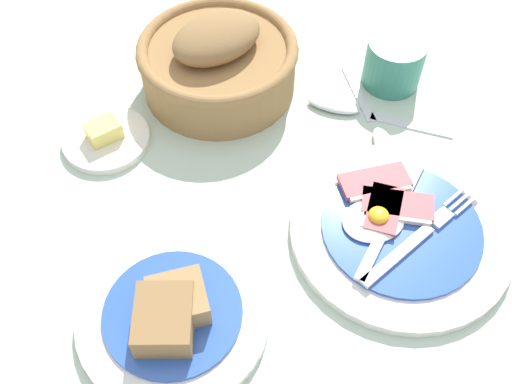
{
  "coord_description": "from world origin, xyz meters",
  "views": [
    {
      "loc": [
        -0.24,
        -0.3,
        0.57
      ],
      "look_at": [
        -0.08,
        0.08,
        0.02
      ],
      "focal_mm": 42.0,
      "sensor_mm": 36.0,
      "label": 1
    }
  ],
  "objects_px": {
    "bread_plate": "(172,314)",
    "butter_dish": "(106,138)",
    "teaspoon_by_saucer": "(379,132)",
    "bread_basket": "(218,61)",
    "sugar_cup": "(394,61)",
    "breakfast_plate": "(398,227)",
    "teaspoon_near_cup": "(354,110)"
  },
  "relations": [
    {
      "from": "breakfast_plate",
      "to": "bread_plate",
      "type": "bearing_deg",
      "value": -178.12
    },
    {
      "from": "bread_plate",
      "to": "teaspoon_near_cup",
      "type": "bearing_deg",
      "value": 32.16
    },
    {
      "from": "teaspoon_by_saucer",
      "to": "teaspoon_near_cup",
      "type": "relative_size",
      "value": 1.21
    },
    {
      "from": "breakfast_plate",
      "to": "bread_basket",
      "type": "height_order",
      "value": "bread_basket"
    },
    {
      "from": "teaspoon_by_saucer",
      "to": "bread_basket",
      "type": "bearing_deg",
      "value": -127.0
    },
    {
      "from": "sugar_cup",
      "to": "bread_basket",
      "type": "relative_size",
      "value": 0.37
    },
    {
      "from": "sugar_cup",
      "to": "bread_basket",
      "type": "distance_m",
      "value": 0.23
    },
    {
      "from": "bread_plate",
      "to": "bread_basket",
      "type": "bearing_deg",
      "value": 62.28
    },
    {
      "from": "breakfast_plate",
      "to": "bread_plate",
      "type": "relative_size",
      "value": 1.26
    },
    {
      "from": "teaspoon_by_saucer",
      "to": "bread_plate",
      "type": "bearing_deg",
      "value": -56.51
    },
    {
      "from": "sugar_cup",
      "to": "teaspoon_by_saucer",
      "type": "relative_size",
      "value": 0.4
    },
    {
      "from": "bread_basket",
      "to": "teaspoon_near_cup",
      "type": "height_order",
      "value": "bread_basket"
    },
    {
      "from": "bread_plate",
      "to": "teaspoon_near_cup",
      "type": "xyz_separation_m",
      "value": [
        0.31,
        0.19,
        -0.01
      ]
    },
    {
      "from": "sugar_cup",
      "to": "teaspoon_near_cup",
      "type": "relative_size",
      "value": 0.49
    },
    {
      "from": "bread_plate",
      "to": "butter_dish",
      "type": "distance_m",
      "value": 0.27
    },
    {
      "from": "butter_dish",
      "to": "teaspoon_by_saucer",
      "type": "bearing_deg",
      "value": -20.15
    },
    {
      "from": "butter_dish",
      "to": "teaspoon_by_saucer",
      "type": "height_order",
      "value": "butter_dish"
    },
    {
      "from": "teaspoon_by_saucer",
      "to": "butter_dish",
      "type": "bearing_deg",
      "value": -101.33
    },
    {
      "from": "bread_plate",
      "to": "teaspoon_by_saucer",
      "type": "xyz_separation_m",
      "value": [
        0.32,
        0.15,
        -0.01
      ]
    },
    {
      "from": "breakfast_plate",
      "to": "bread_plate",
      "type": "height_order",
      "value": "bread_plate"
    },
    {
      "from": "breakfast_plate",
      "to": "butter_dish",
      "type": "distance_m",
      "value": 0.37
    },
    {
      "from": "teaspoon_by_saucer",
      "to": "teaspoon_near_cup",
      "type": "distance_m",
      "value": 0.05
    },
    {
      "from": "bread_basket",
      "to": "teaspoon_by_saucer",
      "type": "relative_size",
      "value": 1.09
    },
    {
      "from": "sugar_cup",
      "to": "bread_basket",
      "type": "xyz_separation_m",
      "value": [
        -0.22,
        0.08,
        0.01
      ]
    },
    {
      "from": "bread_plate",
      "to": "butter_dish",
      "type": "bearing_deg",
      "value": 91.22
    },
    {
      "from": "bread_plate",
      "to": "sugar_cup",
      "type": "height_order",
      "value": "sugar_cup"
    },
    {
      "from": "bread_basket",
      "to": "teaspoon_near_cup",
      "type": "bearing_deg",
      "value": -38.15
    },
    {
      "from": "bread_basket",
      "to": "teaspoon_by_saucer",
      "type": "distance_m",
      "value": 0.23
    },
    {
      "from": "bread_basket",
      "to": "butter_dish",
      "type": "xyz_separation_m",
      "value": [
        -0.17,
        -0.04,
        -0.04
      ]
    },
    {
      "from": "butter_dish",
      "to": "teaspoon_near_cup",
      "type": "height_order",
      "value": "butter_dish"
    },
    {
      "from": "breakfast_plate",
      "to": "teaspoon_near_cup",
      "type": "distance_m",
      "value": 0.19
    },
    {
      "from": "bread_plate",
      "to": "teaspoon_by_saucer",
      "type": "height_order",
      "value": "bread_plate"
    }
  ]
}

